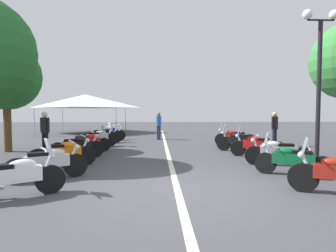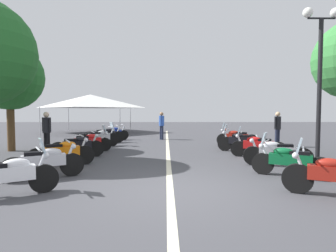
# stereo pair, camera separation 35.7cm
# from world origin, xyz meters

# --- Properties ---
(ground_plane) EXTENTS (80.00, 80.00, 0.00)m
(ground_plane) POSITION_xyz_m (0.00, 0.00, 0.00)
(ground_plane) COLOR #424247
(lane_centre_stripe) EXTENTS (25.55, 0.16, 0.01)m
(lane_centre_stripe) POSITION_xyz_m (5.89, 0.00, 0.00)
(lane_centre_stripe) COLOR beige
(lane_centre_stripe) RESTS_ON ground_plane
(motorcycle_left_row_0) EXTENTS (1.18, 1.80, 1.20)m
(motorcycle_left_row_0) POSITION_xyz_m (-0.48, 3.36, 0.46)
(motorcycle_left_row_0) COLOR black
(motorcycle_left_row_0) RESTS_ON ground_plane
(motorcycle_left_row_1) EXTENTS (1.10, 1.87, 0.99)m
(motorcycle_left_row_1) POSITION_xyz_m (1.07, 3.30, 0.45)
(motorcycle_left_row_1) COLOR black
(motorcycle_left_row_1) RESTS_ON ground_plane
(motorcycle_left_row_2) EXTENTS (1.13, 1.91, 1.00)m
(motorcycle_left_row_2) POSITION_xyz_m (2.68, 3.45, 0.46)
(motorcycle_left_row_2) COLOR black
(motorcycle_left_row_2) RESTS_ON ground_plane
(motorcycle_left_row_3) EXTENTS (1.00, 1.90, 1.00)m
(motorcycle_left_row_3) POSITION_xyz_m (4.34, 3.49, 0.46)
(motorcycle_left_row_3) COLOR black
(motorcycle_left_row_3) RESTS_ON ground_plane
(motorcycle_left_row_4) EXTENTS (1.07, 1.95, 1.19)m
(motorcycle_left_row_4) POSITION_xyz_m (5.80, 3.49, 0.46)
(motorcycle_left_row_4) COLOR black
(motorcycle_left_row_4) RESTS_ON ground_plane
(motorcycle_left_row_5) EXTENTS (1.21, 1.82, 1.23)m
(motorcycle_left_row_5) POSITION_xyz_m (7.56, 3.42, 0.48)
(motorcycle_left_row_5) COLOR black
(motorcycle_left_row_5) RESTS_ON ground_plane
(motorcycle_left_row_6) EXTENTS (1.02, 2.08, 1.01)m
(motorcycle_left_row_6) POSITION_xyz_m (9.20, 3.50, 0.46)
(motorcycle_left_row_6) COLOR black
(motorcycle_left_row_6) RESTS_ON ground_plane
(motorcycle_left_row_7) EXTENTS (1.00, 1.91, 0.99)m
(motorcycle_left_row_7) POSITION_xyz_m (10.67, 3.37, 0.45)
(motorcycle_left_row_7) COLOR black
(motorcycle_left_row_7) RESTS_ON ground_plane
(motorcycle_right_row_1) EXTENTS (1.13, 1.84, 1.19)m
(motorcycle_right_row_1) POSITION_xyz_m (1.21, -3.26, 0.46)
(motorcycle_right_row_1) COLOR black
(motorcycle_right_row_1) RESTS_ON ground_plane
(motorcycle_right_row_2) EXTENTS (0.89, 2.09, 1.00)m
(motorcycle_right_row_2) POSITION_xyz_m (2.63, -3.51, 0.46)
(motorcycle_right_row_2) COLOR black
(motorcycle_right_row_2) RESTS_ON ground_plane
(motorcycle_right_row_3) EXTENTS (0.92, 2.07, 1.20)m
(motorcycle_right_row_3) POSITION_xyz_m (4.40, -3.48, 0.46)
(motorcycle_right_row_3) COLOR black
(motorcycle_right_row_3) RESTS_ON ground_plane
(motorcycle_right_row_4) EXTENTS (1.00, 2.03, 1.21)m
(motorcycle_right_row_4) POSITION_xyz_m (5.85, -3.25, 0.47)
(motorcycle_right_row_4) COLOR black
(motorcycle_right_row_4) RESTS_ON ground_plane
(motorcycle_right_row_5) EXTENTS (1.00, 1.96, 1.21)m
(motorcycle_right_row_5) POSITION_xyz_m (7.54, -3.49, 0.47)
(motorcycle_right_row_5) COLOR black
(motorcycle_right_row_5) RESTS_ON ground_plane
(street_lamp_twin_globe) EXTENTS (0.32, 1.22, 5.14)m
(street_lamp_twin_globe) POSITION_xyz_m (2.85, -4.96, 3.49)
(street_lamp_twin_globe) COLOR black
(street_lamp_twin_globe) RESTS_ON ground_plane
(bystander_0) EXTENTS (0.35, 0.44, 1.77)m
(bystander_0) POSITION_xyz_m (7.51, -5.55, 1.04)
(bystander_0) COLOR #1E2338
(bystander_0) RESTS_ON ground_plane
(bystander_1) EXTENTS (0.32, 0.47, 1.77)m
(bystander_1) POSITION_xyz_m (5.45, 5.15, 1.04)
(bystander_1) COLOR black
(bystander_1) RESTS_ON ground_plane
(bystander_4) EXTENTS (0.45, 0.34, 1.75)m
(bystander_4) POSITION_xyz_m (11.08, 0.36, 1.03)
(bystander_4) COLOR #1E2338
(bystander_4) RESTS_ON ground_plane
(roadside_tree_0) EXTENTS (2.95, 2.95, 4.81)m
(roadside_tree_0) POSITION_xyz_m (6.16, 7.06, 3.31)
(roadside_tree_0) COLOR brown
(roadside_tree_0) RESTS_ON ground_plane
(event_tent) EXTENTS (6.52, 6.52, 3.20)m
(event_tent) POSITION_xyz_m (16.76, 6.38, 2.65)
(event_tent) COLOR white
(event_tent) RESTS_ON ground_plane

